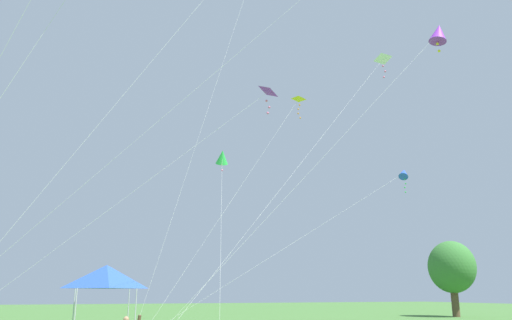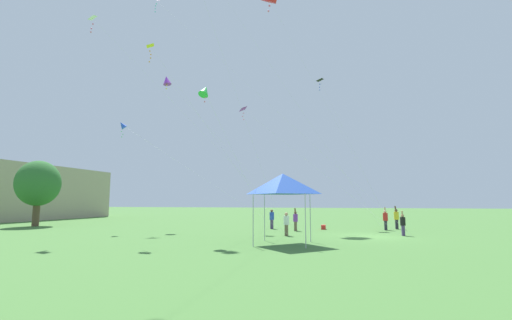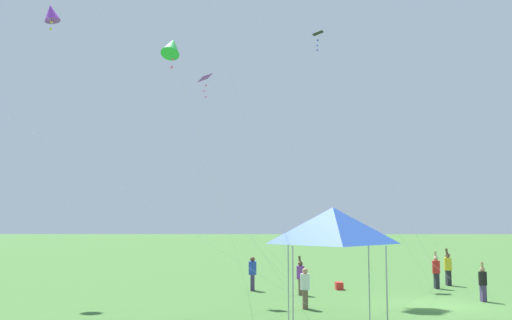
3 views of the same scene
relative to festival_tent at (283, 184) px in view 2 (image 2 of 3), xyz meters
The scene contains 19 objects.
ground_plane 8.63m from the festival_tent, 41.60° to the right, with size 220.00×220.00×0.00m, color #427033.
distant_building 44.93m from the festival_tent, 65.62° to the left, with size 22.80×12.85×7.31m, color tan.
tree_far_centre 27.79m from the festival_tent, 72.64° to the left, with size 4.37×3.93×6.59m.
festival_tent is the anchor object (origin of this frame).
cooler_box 11.89m from the festival_tent, ahead, with size 0.68×0.38×0.38m, color red.
person_black_shirt 10.61m from the festival_tent, 47.62° to the right, with size 0.37×0.37×1.78m.
person_yellow_shirt 15.58m from the festival_tent, 31.58° to the right, with size 0.42×0.42×2.05m.
person_white_shirt 5.52m from the festival_tent, ahead, with size 0.39×0.39×1.66m.
person_blue_shirt 11.46m from the festival_tent, 14.85° to the left, with size 0.41×0.41×1.73m.
person_purple_shirt 9.45m from the festival_tent, ahead, with size 0.39×0.39×1.89m.
person_red_shirt 13.84m from the festival_tent, 30.76° to the right, with size 0.40×0.40×1.97m.
kite_yellow_delta_0 14.99m from the festival_tent, 77.99° to the left, with size 3.00×10.20×14.50m.
kite_blue_diamond_1 17.20m from the festival_tent, 69.23° to the left, with size 1.70×15.45×9.63m.
kite_purple_delta_2 13.31m from the festival_tent, 27.95° to the left, with size 2.93×13.18×11.29m.
kite_green_diamond_6 9.03m from the festival_tent, 73.41° to the left, with size 9.53×3.23×10.79m.
kite_pink_delta_7 31.90m from the festival_tent, 50.34° to the left, with size 7.97×26.40×26.97m.
kite_black_delta_8 21.32m from the festival_tent, ahead, with size 5.40×6.66×16.23m.
kite_white_delta_9 21.83m from the festival_tent, 80.01° to the left, with size 7.17×16.65×18.11m.
kite_purple_diamond_10 21.08m from the festival_tent, 51.88° to the left, with size 1.94×14.46×15.53m.
Camera 2 is at (-25.92, 1.87, 2.46)m, focal length 24.00 mm.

